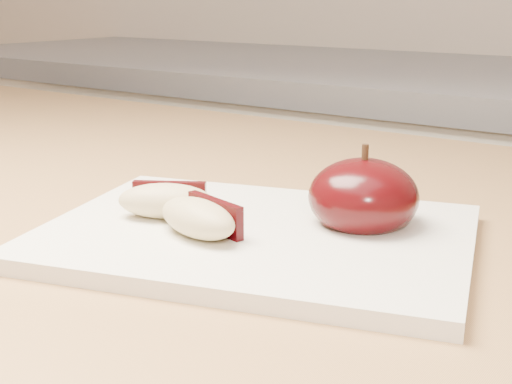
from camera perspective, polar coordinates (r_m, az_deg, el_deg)
The scene contains 5 objects.
back_cabinet at distance 1.35m, azimuth 17.47°, elevation -11.18°, with size 2.40×0.62×0.94m.
cutting_board at distance 0.47m, azimuth 0.00°, elevation -3.56°, with size 0.28×0.20×0.01m, color silver.
apple_half at distance 0.48m, azimuth 8.58°, elevation -0.39°, with size 0.09×0.09×0.06m.
apple_wedge_a at distance 0.50m, azimuth -7.21°, elevation -0.66°, with size 0.07×0.06×0.02m.
apple_wedge_b at distance 0.46m, azimuth -4.53°, elevation -2.06°, with size 0.07×0.05×0.02m.
Camera 1 is at (0.34, 0.04, 1.06)m, focal length 50.00 mm.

